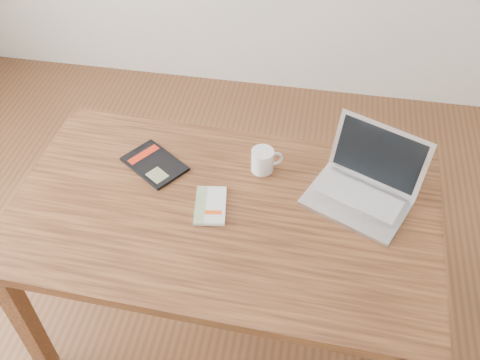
% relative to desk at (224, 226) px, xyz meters
% --- Properties ---
extents(room, '(4.04, 4.04, 2.70)m').
position_rel_desk_xyz_m(room, '(-0.19, -0.17, 0.69)').
color(room, brown).
rests_on(room, ground).
extents(desk, '(1.55, 0.92, 0.75)m').
position_rel_desk_xyz_m(desk, '(0.00, 0.00, 0.00)').
color(desk, '#57311A').
rests_on(desk, ground).
extents(white_guidebook, '(0.13, 0.19, 0.02)m').
position_rel_desk_xyz_m(white_guidebook, '(-0.05, 0.01, 0.10)').
color(white_guidebook, silver).
rests_on(white_guidebook, desk).
extents(black_guidebook, '(0.28, 0.26, 0.01)m').
position_rel_desk_xyz_m(black_guidebook, '(-0.31, 0.18, 0.10)').
color(black_guidebook, black).
rests_on(black_guidebook, desk).
extents(laptop, '(0.44, 0.41, 0.24)m').
position_rel_desk_xyz_m(laptop, '(0.49, 0.16, 0.14)').
color(laptop, silver).
rests_on(laptop, desk).
extents(coffee_mug, '(0.12, 0.09, 0.09)m').
position_rel_desk_xyz_m(coffee_mug, '(0.11, 0.23, 0.14)').
color(coffee_mug, white).
rests_on(coffee_mug, desk).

